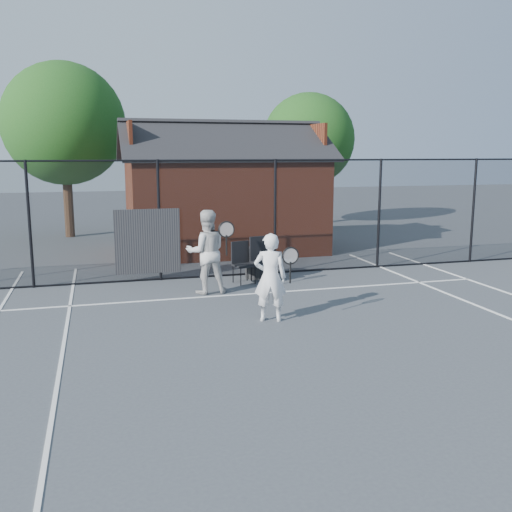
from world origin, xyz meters
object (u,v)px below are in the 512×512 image
object	(u,v)px
player_front	(270,277)
chair_right	(264,260)
chair_left	(244,263)
player_back	(206,252)
waste_bin	(256,263)
clubhouse	(223,201)

from	to	relation	value
player_front	chair_right	distance (m)	3.31
chair_left	chair_right	size ratio (longest dim) A/B	0.91
player_back	chair_left	size ratio (longest dim) A/B	1.92
player_front	waste_bin	bearing A→B (deg)	78.64
chair_left	chair_right	distance (m)	0.50
clubhouse	player_back	world-z (taller)	clubhouse
chair_right	waste_bin	world-z (taller)	chair_right
player_front	player_back	size ratio (longest dim) A/B	0.89
chair_left	waste_bin	size ratio (longest dim) A/B	1.27
clubhouse	chair_left	bearing A→B (deg)	-96.66
player_front	player_back	distance (m)	2.59
clubhouse	chair_left	distance (m)	5.06
clubhouse	waste_bin	distance (m)	4.57
player_front	chair_left	world-z (taller)	player_front
chair_left	chair_right	world-z (taller)	chair_right
chair_left	player_front	bearing A→B (deg)	-110.12
player_back	chair_left	distance (m)	1.36
chair_left	player_back	bearing A→B (deg)	-160.46
player_back	chair_right	size ratio (longest dim) A/B	1.75
waste_bin	chair_right	bearing A→B (deg)	-83.00
player_back	chair_left	xyz separation A→B (m)	(1.06, 0.72, -0.46)
clubhouse	waste_bin	size ratio (longest dim) A/B	8.28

